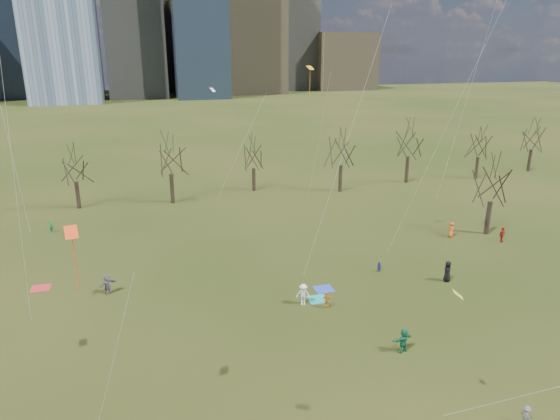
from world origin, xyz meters
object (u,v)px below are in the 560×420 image
object	(u,v)px
blanket_navy	(324,289)
person_4	(327,300)
blanket_crimson	(41,288)
blanket_teal	(318,299)

from	to	relation	value
blanket_navy	person_4	size ratio (longest dim) A/B	1.14
blanket_crimson	person_4	size ratio (longest dim) A/B	1.14
person_4	blanket_crimson	bearing A→B (deg)	-10.08
blanket_navy	blanket_crimson	bearing A→B (deg)	163.42
blanket_teal	blanket_navy	size ratio (longest dim) A/B	1.00
blanket_crimson	person_4	distance (m)	24.89
blanket_crimson	person_4	bearing A→B (deg)	-24.28
blanket_teal	blanket_crimson	distance (m)	24.10
blanket_crimson	blanket_navy	bearing A→B (deg)	-16.58
blanket_crimson	person_4	xyz separation A→B (m)	(22.68, -10.23, 0.69)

